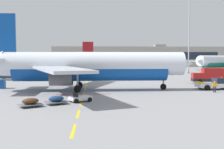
% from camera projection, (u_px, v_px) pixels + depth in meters
% --- Properties ---
extents(ground, '(400.00, 400.00, 0.00)m').
position_uv_depth(ground, '(190.00, 82.00, 59.82)').
color(ground, gray).
extents(apron_paint_markings, '(8.00, 95.49, 0.01)m').
position_uv_depth(apron_paint_markings, '(87.00, 84.00, 55.66)').
color(apron_paint_markings, yellow).
rests_on(apron_paint_markings, ground).
extents(airliner_foreground, '(34.65, 34.63, 12.20)m').
position_uv_depth(airliner_foreground, '(87.00, 66.00, 44.97)').
color(airliner_foreground, silver).
rests_on(airliner_foreground, ground).
extents(pushback_tug, '(6.05, 3.28, 2.08)m').
position_uv_depth(pushback_tug, '(216.00, 84.00, 46.48)').
color(pushback_tug, silver).
rests_on(pushback_tug, ground).
extents(airliner_mid_left, '(30.58, 30.44, 10.73)m').
position_uv_depth(airliner_mid_left, '(55.00, 62.00, 99.40)').
color(airliner_mid_left, white).
rests_on(airliner_mid_left, ground).
extents(airliner_far_center, '(29.62, 27.50, 11.46)m').
position_uv_depth(airliner_far_center, '(223.00, 61.00, 101.02)').
color(airliner_far_center, silver).
rests_on(airliner_far_center, ground).
extents(catering_truck, '(7.40, 4.46, 3.14)m').
position_uv_depth(catering_truck, '(8.00, 73.00, 64.74)').
color(catering_truck, black).
rests_on(catering_truck, ground).
extents(ground_power_truck, '(7.24, 3.32, 3.14)m').
position_uv_depth(ground_power_truck, '(211.00, 75.00, 56.44)').
color(ground_power_truck, black).
rests_on(ground_power_truck, ground).
extents(baggage_train, '(8.10, 5.72, 1.14)m').
position_uv_depth(baggage_train, '(57.00, 100.00, 31.88)').
color(baggage_train, silver).
rests_on(baggage_train, ground).
extents(ground_crew_worker, '(0.68, 0.33, 1.71)m').
position_uv_depth(ground_crew_worker, '(215.00, 86.00, 42.46)').
color(ground_crew_worker, '#191E38').
rests_on(ground_crew_worker, ground).
extents(uld_cargo_container, '(1.77, 1.74, 1.60)m').
position_uv_depth(uld_cargo_container, '(0.00, 84.00, 47.82)').
color(uld_cargo_container, '#194C9E').
rests_on(uld_cargo_container, ground).
extents(apron_light_mast_far, '(1.80, 1.80, 29.26)m').
position_uv_depth(apron_light_mast_far, '(189.00, 18.00, 89.34)').
color(apron_light_mast_far, slate).
rests_on(apron_light_mast_far, ground).
extents(terminal_satellite, '(90.97, 25.68, 12.28)m').
position_uv_depth(terminal_satellite, '(136.00, 57.00, 158.33)').
color(terminal_satellite, '#9E998E').
rests_on(terminal_satellite, ground).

